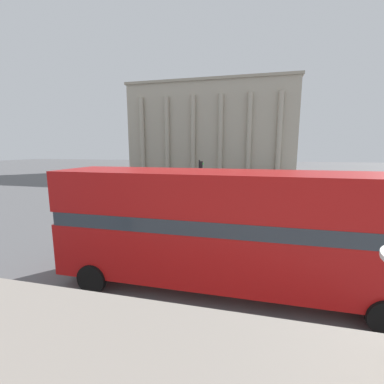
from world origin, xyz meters
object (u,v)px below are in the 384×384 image
object	(u,v)px
plaza_building_left	(211,129)
pedestrian_black	(230,178)
pedestrian_white	(210,206)
traffic_light_near	(355,203)
traffic_light_mid	(200,176)
double_decker_bus	(226,226)

from	to	relation	value
plaza_building_left	pedestrian_black	xyz separation A→B (m)	(5.83, -20.07, -7.97)
plaza_building_left	pedestrian_white	distance (m)	39.05
plaza_building_left	traffic_light_near	size ratio (longest dim) A/B	9.13
traffic_light_near	pedestrian_black	xyz separation A→B (m)	(-7.50, 21.60, -1.48)
plaza_building_left	traffic_light_mid	distance (m)	34.29
traffic_light_mid	pedestrian_white	size ratio (longest dim) A/B	2.21
plaza_building_left	pedestrian_black	distance (m)	22.37
pedestrian_black	pedestrian_white	distance (m)	17.68
plaza_building_left	pedestrian_white	world-z (taller)	plaza_building_left
pedestrian_black	traffic_light_near	bearing A→B (deg)	162.96
pedestrian_black	traffic_light_mid	bearing A→B (deg)	138.35
traffic_light_near	pedestrian_white	size ratio (longest dim) A/B	2.08
double_decker_bus	pedestrian_black	world-z (taller)	double_decker_bus
pedestrian_black	plaza_building_left	bearing A→B (deg)	-20.00
traffic_light_near	double_decker_bus	bearing A→B (deg)	-140.05
traffic_light_near	plaza_building_left	bearing A→B (deg)	107.74
pedestrian_white	pedestrian_black	bearing A→B (deg)	-30.64
double_decker_bus	pedestrian_black	bearing A→B (deg)	93.15
double_decker_bus	pedestrian_white	distance (m)	8.66
double_decker_bus	pedestrian_white	world-z (taller)	double_decker_bus
double_decker_bus	traffic_light_mid	bearing A→B (deg)	103.63
plaza_building_left	pedestrian_white	bearing A→B (deg)	-80.81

